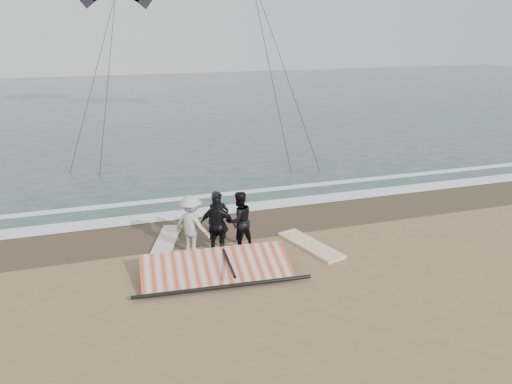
# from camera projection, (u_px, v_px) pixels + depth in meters

# --- Properties ---
(ground) EXTENTS (120.00, 120.00, 0.00)m
(ground) POSITION_uv_depth(u_px,v_px,m) (294.00, 285.00, 12.94)
(ground) COLOR #8C704C
(ground) RESTS_ON ground
(sea) EXTENTS (120.00, 54.00, 0.02)m
(sea) POSITION_uv_depth(u_px,v_px,m) (148.00, 103.00, 42.67)
(sea) COLOR #233838
(sea) RESTS_ON ground
(wet_sand) EXTENTS (120.00, 2.80, 0.01)m
(wet_sand) POSITION_uv_depth(u_px,v_px,m) (244.00, 223.00, 16.99)
(wet_sand) COLOR #4C3D2B
(wet_sand) RESTS_ON ground
(foam_near) EXTENTS (120.00, 0.90, 0.01)m
(foam_near) POSITION_uv_depth(u_px,v_px,m) (233.00, 209.00, 18.25)
(foam_near) COLOR white
(foam_near) RESTS_ON sea
(foam_far) EXTENTS (120.00, 0.45, 0.01)m
(foam_far) POSITION_uv_depth(u_px,v_px,m) (221.00, 194.00, 19.78)
(foam_far) COLOR white
(foam_far) RESTS_ON sea
(man_main) EXTENTS (0.68, 0.46, 1.81)m
(man_main) POSITION_uv_depth(u_px,v_px,m) (218.00, 221.00, 14.74)
(man_main) COLOR black
(man_main) RESTS_ON ground
(board_white) EXTENTS (1.31, 2.54, 0.10)m
(board_white) POSITION_uv_depth(u_px,v_px,m) (310.00, 245.00, 15.16)
(board_white) COLOR white
(board_white) RESTS_ON ground
(board_cream) EXTENTS (1.28, 2.30, 0.09)m
(board_cream) POSITION_uv_depth(u_px,v_px,m) (167.00, 240.00, 15.53)
(board_cream) COLOR silver
(board_cream) RESTS_ON ground
(trio_cluster) EXTENTS (2.55, 1.39, 1.82)m
(trio_cluster) POSITION_uv_depth(u_px,v_px,m) (214.00, 224.00, 14.56)
(trio_cluster) COLOR black
(trio_cluster) RESTS_ON ground
(sail_rig) EXTENTS (4.61, 2.03, 0.51)m
(sail_rig) POSITION_uv_depth(u_px,v_px,m) (213.00, 268.00, 13.43)
(sail_rig) COLOR black
(sail_rig) RESTS_ON ground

